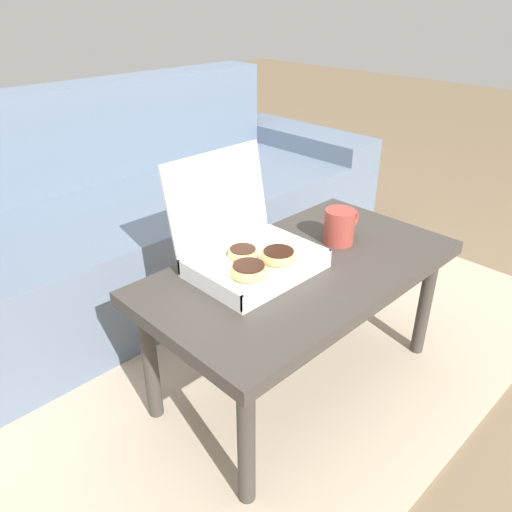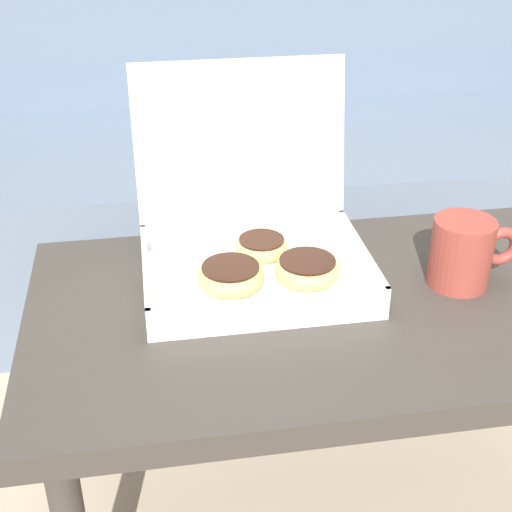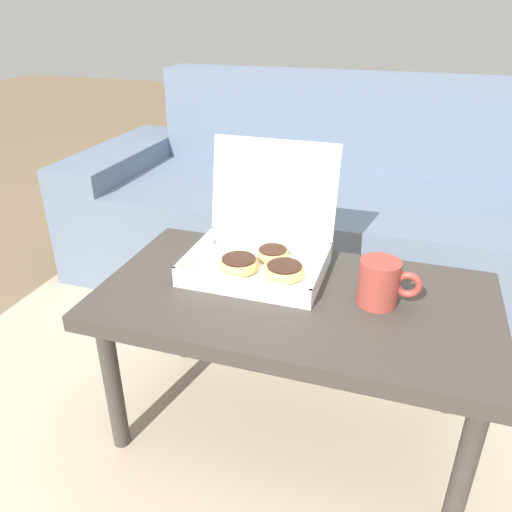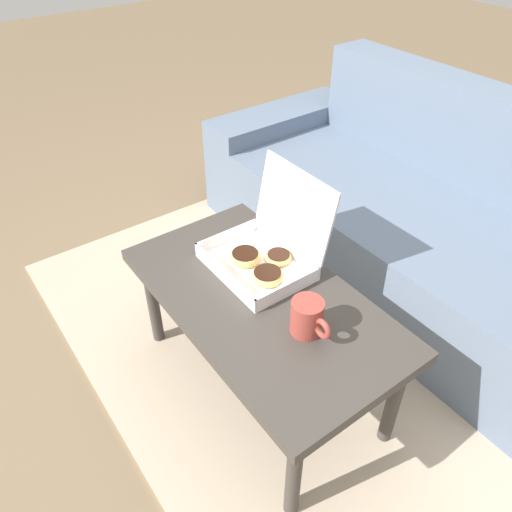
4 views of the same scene
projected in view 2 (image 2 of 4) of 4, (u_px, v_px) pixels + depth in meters
The scene contains 6 objects.
ground_plane at pixel (313, 454), 1.41m from camera, with size 12.00×12.00×0.00m, color #756047.
area_rug at pixel (283, 360), 1.67m from camera, with size 2.39×1.86×0.01m, color tan.
couch at pixel (249, 169), 1.97m from camera, with size 2.27×0.82×0.81m.
coffee_table at pixel (341, 326), 1.11m from camera, with size 0.96×0.52×0.44m.
pastry_box at pixel (257, 240), 1.13m from camera, with size 0.35×0.31×0.31m.
coffee_mug at pixel (464, 252), 1.10m from camera, with size 0.14×0.10×0.11m.
Camera 2 is at (-0.28, -1.00, 1.04)m, focal length 50.00 mm.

